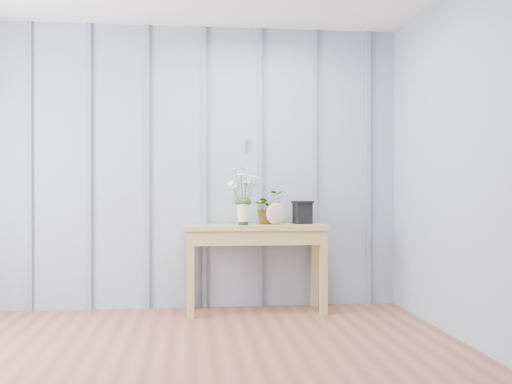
{
  "coord_description": "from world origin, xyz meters",
  "views": [
    {
      "loc": [
        0.13,
        -3.1,
        1.06
      ],
      "look_at": [
        0.68,
        1.94,
        1.03
      ],
      "focal_mm": 42.0,
      "sensor_mm": 36.0,
      "label": 1
    }
  ],
  "objects": [
    {
      "name": "felt_disc_vessel",
      "position": [
        0.86,
        1.97,
        0.84
      ],
      "size": [
        0.19,
        0.11,
        0.19
      ],
      "primitive_type": "ellipsoid",
      "rotation": [
        0.0,
        0.0,
        0.3
      ],
      "color": "#984A61",
      "rests_on": "sideboard"
    },
    {
      "name": "room_shell",
      "position": [
        0.0,
        0.92,
        1.99
      ],
      "size": [
        4.0,
        4.5,
        2.5
      ],
      "color": "#8F9AAD",
      "rests_on": "ground"
    },
    {
      "name": "sideboard",
      "position": [
        0.68,
        1.99,
        0.64
      ],
      "size": [
        1.2,
        0.45,
        0.75
      ],
      "color": "#A68C50",
      "rests_on": "ground"
    },
    {
      "name": "carved_box",
      "position": [
        1.1,
        2.05,
        0.85
      ],
      "size": [
        0.19,
        0.16,
        0.2
      ],
      "color": "black",
      "rests_on": "sideboard"
    },
    {
      "name": "spider_plant",
      "position": [
        0.8,
        2.1,
        0.9
      ],
      "size": [
        0.34,
        0.33,
        0.29
      ],
      "primitive_type": "imported",
      "rotation": [
        0.0,
        0.0,
        0.52
      ],
      "color": "#203C18",
      "rests_on": "sideboard"
    },
    {
      "name": "daisy_vase",
      "position": [
        0.57,
        1.94,
        1.07
      ],
      "size": [
        0.36,
        0.27,
        0.51
      ],
      "color": "black",
      "rests_on": "sideboard"
    }
  ]
}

